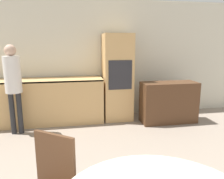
{
  "coord_description": "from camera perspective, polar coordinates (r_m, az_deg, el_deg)",
  "views": [
    {
      "loc": [
        -0.49,
        0.32,
        1.66
      ],
      "look_at": [
        -0.01,
        2.92,
        1.1
      ],
      "focal_mm": 35.0,
      "sensor_mm": 36.0,
      "label": 1
    }
  ],
  "objects": [
    {
      "name": "person_standing",
      "position": [
        4.28,
        -24.47,
        2.48
      ],
      "size": [
        0.29,
        0.29,
        1.64
      ],
      "color": "#262628",
      "rests_on": "ground_plane"
    },
    {
      "name": "oven_unit",
      "position": [
        4.76,
        1.4,
        3.18
      ],
      "size": [
        0.61,
        0.59,
        1.86
      ],
      "color": "tan",
      "rests_on": "ground_plane"
    },
    {
      "name": "wall_back",
      "position": [
        4.97,
        -4.85,
        7.81
      ],
      "size": [
        7.18,
        0.05,
        2.6
      ],
      "color": "beige",
      "rests_on": "ground_plane"
    },
    {
      "name": "kitchen_counter",
      "position": [
        4.81,
        -19.9,
        -2.9
      ],
      "size": [
        2.87,
        0.6,
        0.94
      ],
      "color": "tan",
      "rests_on": "ground_plane"
    },
    {
      "name": "sideboard",
      "position": [
        4.79,
        14.57,
        -3.25
      ],
      "size": [
        1.17,
        0.45,
        0.86
      ],
      "color": "#51331E",
      "rests_on": "ground_plane"
    }
  ]
}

